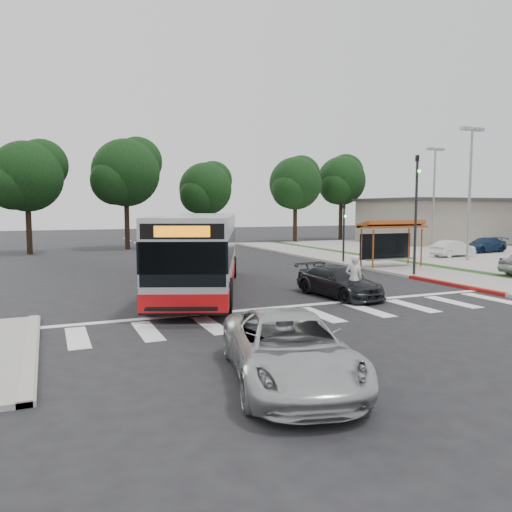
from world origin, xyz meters
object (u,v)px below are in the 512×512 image
transit_bus (201,253)px  dark_sedan (339,281)px  silver_suv_south (289,349)px  pedestrian (354,278)px

transit_bus → dark_sedan: size_ratio=2.96×
silver_suv_south → pedestrian: bearing=62.0°
pedestrian → silver_suv_south: size_ratio=0.35×
transit_bus → dark_sedan: bearing=-15.9°
silver_suv_south → dark_sedan: bearing=65.9°
dark_sedan → pedestrian: bearing=-96.2°
dark_sedan → silver_suv_south: size_ratio=0.85×
pedestrian → silver_suv_south: bearing=71.0°
transit_bus → silver_suv_south: transit_bus is taller
pedestrian → dark_sedan: pedestrian is taller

